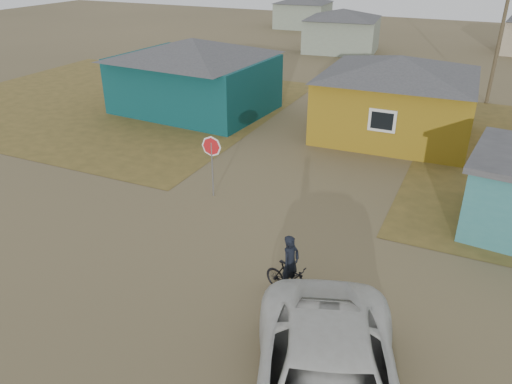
# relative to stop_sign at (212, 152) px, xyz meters

# --- Properties ---
(ground) EXTENTS (120.00, 120.00, 0.00)m
(ground) POSITION_rel_stop_sign_xyz_m (2.25, -4.43, -1.75)
(ground) COLOR brown
(grass_nw) EXTENTS (20.00, 18.00, 0.00)m
(grass_nw) POSITION_rel_stop_sign_xyz_m (-11.75, 8.57, -1.74)
(grass_nw) COLOR brown
(grass_nw) RESTS_ON ground
(house_teal) EXTENTS (8.93, 7.08, 4.00)m
(house_teal) POSITION_rel_stop_sign_xyz_m (-6.25, 9.07, 0.31)
(house_teal) COLOR #0A3537
(house_teal) RESTS_ON ground
(house_yellow) EXTENTS (7.72, 6.76, 3.90)m
(house_yellow) POSITION_rel_stop_sign_xyz_m (4.75, 9.57, 0.26)
(house_yellow) COLOR olive
(house_yellow) RESTS_ON ground
(house_pale_west) EXTENTS (7.04, 6.15, 3.60)m
(house_pale_west) POSITION_rel_stop_sign_xyz_m (-3.75, 29.57, 0.11)
(house_pale_west) COLOR gray
(house_pale_west) RESTS_ON ground
(house_pale_north) EXTENTS (6.28, 5.81, 3.40)m
(house_pale_north) POSITION_rel_stop_sign_xyz_m (-11.75, 41.57, 0.01)
(house_pale_north) COLOR gray
(house_pale_north) RESTS_ON ground
(utility_pole_near) EXTENTS (1.40, 0.20, 8.00)m
(utility_pole_near) POSITION_rel_stop_sign_xyz_m (8.75, 17.57, 2.39)
(utility_pole_near) COLOR brown
(utility_pole_near) RESTS_ON ground
(stop_sign) EXTENTS (0.74, 0.30, 2.37)m
(stop_sign) POSITION_rel_stop_sign_xyz_m (0.00, 0.00, 0.00)
(stop_sign) COLOR gray
(stop_sign) RESTS_ON ground
(cyclist) EXTENTS (1.67, 0.88, 1.82)m
(cyclist) POSITION_rel_stop_sign_xyz_m (4.78, -4.33, -1.08)
(cyclist) COLOR black
(cyclist) RESTS_ON ground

